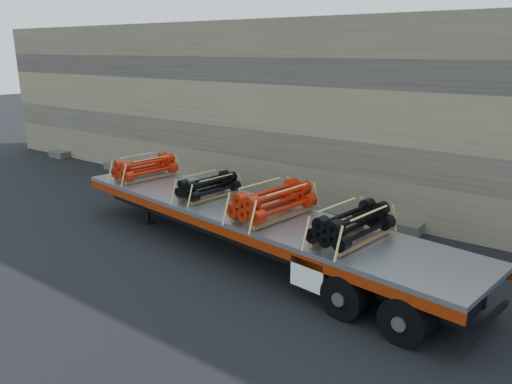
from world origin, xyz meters
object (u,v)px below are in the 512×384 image
Objects in this scene: bundle_midfront at (208,187)px; bundle_front at (145,168)px; bundle_midrear at (273,202)px; trailer at (250,232)px; bundle_rear at (352,225)px.

bundle_front is at bearing 180.00° from bundle_midfront.
bundle_midrear is (6.20, -0.79, 0.05)m from bundle_front.
bundle_front is at bearing 180.00° from trailer.
bundle_rear reaches higher than bundle_front.
bundle_midfront is 0.86× the size of bundle_rear.
trailer is at bearing -0.00° from bundle_midfront.
bundle_midrear reaches higher than bundle_front.
bundle_rear reaches higher than trailer.
bundle_midrear reaches higher than bundle_rear.
bundle_rear is (5.31, -0.68, 0.06)m from bundle_midfront.
bundle_rear reaches higher than bundle_midfront.
bundle_midfront is 0.80× the size of bundle_midrear.
trailer is 1.45m from bundle_midrear.
bundle_rear is (8.77, -1.12, 0.02)m from bundle_front.
trailer is 7.17× the size of bundle_midfront.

